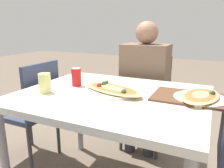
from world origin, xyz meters
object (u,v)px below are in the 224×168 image
object	(u,v)px
person_seated	(145,77)
soda_can	(76,77)
drink_glass	(45,83)
dining_table	(111,105)
chair_far_seated	(147,96)
chair_side_left	(33,107)
pizza_main	(113,90)
pizza_second	(200,97)

from	to	relation	value
person_seated	soda_can	world-z (taller)	person_seated
drink_glass	dining_table	bearing A→B (deg)	22.20
soda_can	drink_glass	bearing A→B (deg)	-111.51
chair_far_seated	chair_side_left	distance (m)	1.04
person_seated	pizza_main	size ratio (longest dim) A/B	2.48
drink_glass	person_seated	bearing A→B (deg)	64.58
chair_side_left	pizza_second	size ratio (longest dim) A/B	2.28
dining_table	person_seated	distance (m)	0.68
chair_far_seated	pizza_main	bearing A→B (deg)	89.34
soda_can	pizza_second	distance (m)	0.81
soda_can	person_seated	bearing A→B (deg)	63.24
dining_table	soda_can	world-z (taller)	soda_can
chair_side_left	drink_glass	bearing A→B (deg)	-123.36
chair_far_seated	drink_glass	world-z (taller)	chair_far_seated
chair_far_seated	pizza_second	bearing A→B (deg)	126.04
chair_side_left	soda_can	xyz separation A→B (m)	(0.46, -0.03, 0.31)
soda_can	pizza_second	bearing A→B (deg)	3.10
chair_far_seated	chair_side_left	world-z (taller)	same
soda_can	pizza_second	size ratio (longest dim) A/B	0.33
chair_side_left	pizza_main	distance (m)	0.81
dining_table	pizza_second	world-z (taller)	pizza_second
person_seated	pizza_second	xyz separation A→B (m)	(0.50, -0.57, 0.06)
soda_can	dining_table	bearing A→B (deg)	-11.83
chair_far_seated	pizza_main	xyz separation A→B (m)	(-0.01, -0.77, 0.27)
person_seated	pizza_second	bearing A→B (deg)	131.07
chair_far_seated	soda_can	world-z (taller)	chair_far_seated
pizza_main	chair_far_seated	bearing A→B (deg)	89.34
chair_far_seated	drink_glass	size ratio (longest dim) A/B	7.06
chair_side_left	dining_table	bearing A→B (deg)	-96.87
chair_far_seated	person_seated	xyz separation A→B (m)	(-0.00, -0.11, 0.21)
dining_table	chair_far_seated	xyz separation A→B (m)	(0.01, 0.79, -0.17)
person_seated	pizza_second	distance (m)	0.76
chair_side_left	person_seated	bearing A→B (deg)	-52.95
dining_table	chair_far_seated	world-z (taller)	chair_far_seated
dining_table	drink_glass	bearing A→B (deg)	-157.80
pizza_main	soda_can	size ratio (longest dim) A/B	3.83
pizza_second	chair_far_seated	bearing A→B (deg)	126.04
pizza_second	person_seated	bearing A→B (deg)	131.07
pizza_second	pizza_main	bearing A→B (deg)	-170.19
chair_side_left	pizza_second	world-z (taller)	chair_side_left
soda_can	pizza_second	xyz separation A→B (m)	(0.81, 0.04, -0.04)
chair_far_seated	person_seated	size ratio (longest dim) A/B	0.73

